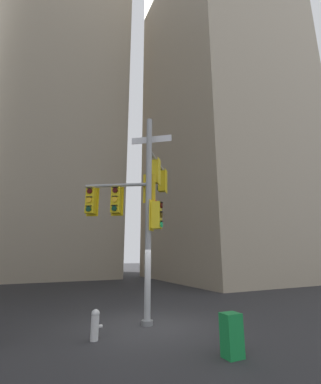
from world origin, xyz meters
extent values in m
plane|color=#2D2D30|center=(0.00, 0.00, 0.00)|extent=(120.00, 120.00, 0.00)
cube|color=tan|center=(14.23, 11.92, 20.42)|extent=(14.32, 14.32, 40.83)
cube|color=tan|center=(-3.31, 23.85, 19.14)|extent=(15.20, 15.20, 38.28)
cylinder|color=#9EA0A3|center=(0.00, 0.00, 3.84)|extent=(0.22, 0.22, 7.68)
cylinder|color=slate|center=(0.00, 0.00, 0.08)|extent=(0.40, 0.40, 0.16)
cylinder|color=#9EA0A3|center=(0.85, 1.08, 6.36)|extent=(1.79, 2.23, 0.12)
cylinder|color=#9EA0A3|center=(-1.06, 0.68, 4.95)|extent=(2.19, 1.46, 0.12)
cube|color=yellow|center=(0.74, 0.64, 5.76)|extent=(0.32, 0.40, 1.14)
cube|color=yellow|center=(0.59, 0.76, 5.76)|extent=(0.48, 0.48, 1.00)
cylinder|color=red|center=(0.43, 0.88, 6.11)|extent=(0.17, 0.19, 0.20)
cube|color=black|center=(0.43, 0.88, 6.23)|extent=(0.19, 0.22, 0.02)
cylinder|color=#3C2C06|center=(0.43, 0.88, 5.76)|extent=(0.17, 0.19, 0.20)
cube|color=black|center=(0.43, 0.88, 5.88)|extent=(0.19, 0.22, 0.02)
cylinder|color=#06311C|center=(0.43, 0.88, 5.41)|extent=(0.17, 0.19, 0.20)
cube|color=black|center=(0.43, 0.88, 5.53)|extent=(0.19, 0.22, 0.02)
cube|color=yellow|center=(1.67, 1.82, 5.76)|extent=(0.32, 0.40, 1.14)
cube|color=yellow|center=(1.52, 1.94, 5.76)|extent=(0.48, 0.48, 1.00)
cylinder|color=#360605|center=(1.37, 2.07, 6.11)|extent=(0.17, 0.19, 0.20)
cube|color=black|center=(1.36, 2.07, 6.23)|extent=(0.19, 0.22, 0.02)
cylinder|color=yellow|center=(1.37, 2.07, 5.76)|extent=(0.17, 0.19, 0.20)
cube|color=black|center=(1.36, 2.07, 5.88)|extent=(0.19, 0.22, 0.02)
cylinder|color=#06311C|center=(1.37, 2.07, 5.41)|extent=(0.17, 0.19, 0.20)
cube|color=black|center=(1.36, 2.07, 5.53)|extent=(0.19, 0.22, 0.02)
cube|color=yellow|center=(-0.96, 0.84, 4.35)|extent=(0.42, 0.28, 1.14)
cube|color=yellow|center=(-1.06, 0.68, 4.35)|extent=(0.47, 0.47, 1.00)
cylinder|color=#360605|center=(-1.17, 0.51, 4.70)|extent=(0.20, 0.16, 0.20)
cube|color=black|center=(-1.17, 0.50, 4.82)|extent=(0.22, 0.18, 0.02)
cylinder|color=yellow|center=(-1.17, 0.51, 4.35)|extent=(0.20, 0.16, 0.20)
cube|color=black|center=(-1.17, 0.50, 4.47)|extent=(0.22, 0.18, 0.02)
cylinder|color=#06311C|center=(-1.17, 0.51, 4.00)|extent=(0.20, 0.16, 0.20)
cube|color=black|center=(-1.17, 0.50, 4.12)|extent=(0.22, 0.18, 0.02)
cube|color=yellow|center=(-1.81, 1.38, 4.35)|extent=(0.42, 0.28, 1.14)
cube|color=yellow|center=(-1.91, 1.22, 4.35)|extent=(0.47, 0.47, 1.00)
cylinder|color=#360605|center=(-2.02, 1.05, 4.70)|extent=(0.20, 0.16, 0.20)
cube|color=black|center=(-2.02, 1.05, 4.82)|extent=(0.22, 0.18, 0.02)
cylinder|color=yellow|center=(-2.02, 1.05, 4.35)|extent=(0.20, 0.16, 0.20)
cube|color=black|center=(-2.02, 1.05, 4.47)|extent=(0.22, 0.18, 0.02)
cylinder|color=#06311C|center=(-2.02, 1.05, 4.00)|extent=(0.20, 0.16, 0.20)
cube|color=black|center=(-2.02, 1.05, 4.12)|extent=(0.22, 0.18, 0.02)
cube|color=yellow|center=(0.09, -0.08, 3.75)|extent=(0.34, 0.38, 1.14)
cube|color=yellow|center=(0.23, -0.20, 3.75)|extent=(0.48, 0.48, 1.00)
cylinder|color=#360605|center=(0.38, -0.34, 4.10)|extent=(0.18, 0.19, 0.20)
cube|color=black|center=(0.39, -0.34, 4.22)|extent=(0.20, 0.21, 0.02)
cylinder|color=#3C2C06|center=(0.38, -0.34, 3.75)|extent=(0.18, 0.19, 0.20)
cube|color=black|center=(0.39, -0.34, 3.87)|extent=(0.20, 0.21, 0.02)
cylinder|color=#19C672|center=(0.38, -0.34, 3.40)|extent=(0.18, 0.19, 0.20)
cube|color=black|center=(0.39, -0.34, 3.52)|extent=(0.20, 0.21, 0.02)
cube|color=gold|center=(0.07, 0.10, 4.82)|extent=(0.41, 0.30, 1.14)
cube|color=gold|center=(0.18, 0.25, 4.82)|extent=(0.47, 0.47, 1.00)
cylinder|color=#360605|center=(0.30, 0.42, 5.17)|extent=(0.20, 0.16, 0.20)
cube|color=black|center=(0.30, 0.42, 5.29)|extent=(0.22, 0.19, 0.02)
cylinder|color=#3C2C06|center=(0.30, 0.42, 4.82)|extent=(0.20, 0.16, 0.20)
cube|color=black|center=(0.30, 0.42, 4.94)|extent=(0.22, 0.19, 0.02)
cylinder|color=#19C672|center=(0.30, 0.42, 4.47)|extent=(0.20, 0.16, 0.20)
cube|color=black|center=(0.30, 0.42, 4.59)|extent=(0.22, 0.19, 0.02)
cube|color=white|center=(0.21, 0.28, 6.97)|extent=(1.35, 1.05, 0.28)
cube|color=#19479E|center=(0.21, 0.28, 6.97)|extent=(1.32, 1.02, 0.24)
cube|color=red|center=(0.22, -0.04, 3.89)|extent=(0.13, 0.63, 0.80)
cube|color=white|center=(0.22, -0.04, 3.89)|extent=(0.12, 0.59, 0.76)
cube|color=black|center=(0.21, 0.07, 3.63)|extent=(0.20, 0.58, 0.72)
cube|color=white|center=(0.21, 0.07, 3.63)|extent=(0.18, 0.54, 0.68)
cylinder|color=silver|center=(-1.95, -0.85, 0.32)|extent=(0.22, 0.22, 0.64)
sphere|color=silver|center=(-1.95, -0.85, 0.70)|extent=(0.23, 0.23, 0.23)
cylinder|color=silver|center=(-1.79, -0.85, 0.35)|extent=(0.10, 0.09, 0.09)
cube|color=#198C3F|center=(0.70, -3.48, 0.48)|extent=(0.44, 0.36, 0.97)
cube|color=black|center=(0.93, -3.48, 0.68)|extent=(0.01, 0.29, 0.35)
camera|label=1|loc=(-3.71, -8.81, 2.34)|focal=24.16mm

